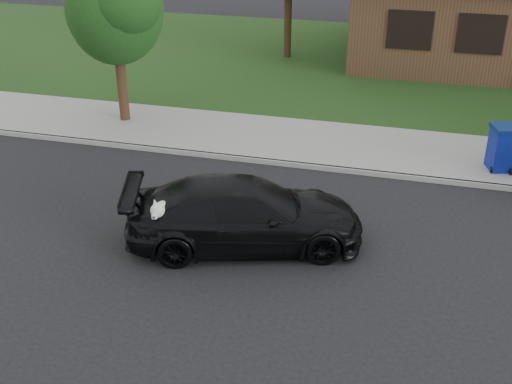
# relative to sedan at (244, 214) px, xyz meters

# --- Properties ---
(ground) EXTENTS (120.00, 120.00, 0.00)m
(ground) POSITION_rel_sedan_xyz_m (2.39, 0.26, -0.66)
(ground) COLOR black
(ground) RESTS_ON ground
(sidewalk) EXTENTS (60.00, 3.00, 0.12)m
(sidewalk) POSITION_rel_sedan_xyz_m (2.39, 5.26, -0.60)
(sidewalk) COLOR gray
(sidewalk) RESTS_ON ground
(curb) EXTENTS (60.00, 0.12, 0.12)m
(curb) POSITION_rel_sedan_xyz_m (2.39, 3.76, -0.60)
(curb) COLOR gray
(curb) RESTS_ON ground
(lawn) EXTENTS (60.00, 13.00, 0.13)m
(lawn) POSITION_rel_sedan_xyz_m (2.39, 13.26, -0.59)
(lawn) COLOR #193814
(lawn) RESTS_ON ground
(sedan) EXTENTS (4.86, 3.11, 1.31)m
(sedan) POSITION_rel_sedan_xyz_m (0.00, 0.00, 0.00)
(sedan) COLOR black
(sedan) RESTS_ON ground
(recycling_bin) EXTENTS (0.80, 0.80, 1.08)m
(recycling_bin) POSITION_rel_sedan_xyz_m (5.02, 4.68, 0.01)
(recycling_bin) COLOR navy
(recycling_bin) RESTS_ON sidewalk
(tree_2) EXTENTS (2.73, 2.60, 4.59)m
(tree_2) POSITION_rel_sedan_xyz_m (-4.99, 5.37, 2.61)
(tree_2) COLOR #332114
(tree_2) RESTS_ON ground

